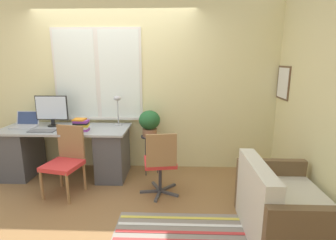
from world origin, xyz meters
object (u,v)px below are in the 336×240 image
Objects in this scene: desk_lamp at (118,103)px; plant_stand at (150,140)px; potted_plant at (150,122)px; desk_chair_wooden at (65,159)px; mouse at (61,130)px; laptop at (25,124)px; couch_loveseat at (283,211)px; book_stack at (81,125)px; monitor at (52,110)px; keyboard at (42,131)px; office_chair_swivel at (160,162)px.

plant_stand is at bearing -9.45° from desk_lamp.
potted_plant reaches higher than plant_stand.
mouse is at bearing 130.12° from desk_chair_wooden.
laptop is 0.89× the size of potted_plant.
mouse is at bearing 66.95° from couch_loveseat.
laptop is at bearing -177.40° from potted_plant.
couch_loveseat is (2.72, -1.16, -0.50)m from mouse.
couch_loveseat is at bearing -44.53° from plant_stand.
desk_chair_wooden is at bearing -104.29° from book_stack.
monitor reaches higher than couch_loveseat.
monitor is 0.79× the size of plant_stand.
potted_plant is at bearing 44.20° from desk_chair_wooden.
plant_stand is at bearing 12.53° from keyboard.
laptop is 2.20m from office_chair_swivel.
potted_plant reaches higher than keyboard.
desk_chair_wooden is at bearing -62.15° from mouse.
monitor is 0.95m from desk_chair_wooden.
desk_chair_wooden is (0.83, -0.57, -0.34)m from laptop.
keyboard is 1.55m from plant_stand.
mouse is 0.29m from book_stack.
couch_loveseat is at bearing -44.53° from potted_plant.
monitor is at bearing 87.69° from keyboard.
keyboard reaches higher than couch_loveseat.
laptop is 0.94m from book_stack.
book_stack reaches higher than keyboard.
monitor is 1.50m from potted_plant.
potted_plant reaches higher than book_stack.
potted_plant reaches higher than couch_loveseat.
mouse reaches higher than couch_loveseat.
office_chair_swivel reaches higher than plant_stand.
potted_plant is (1.05, 0.66, 0.36)m from desk_chair_wooden.
couch_loveseat is at bearing -26.00° from monitor.
keyboard is 0.42× the size of office_chair_swivel.
book_stack is at bearing 87.98° from desk_chair_wooden.
office_chair_swivel is at bearing -72.84° from potted_plant.
couch_loveseat is 2.16m from potted_plant.
desk_lamp is 1.17× the size of potted_plant.
plant_stand is (0.50, -0.08, -0.57)m from desk_lamp.
couch_loveseat is at bearing -5.38° from desk_chair_wooden.
office_chair_swivel is at bearing -47.02° from desk_lamp.
desk_lamp reaches higher than office_chair_swivel.
keyboard is 1.14m from desk_lamp.
book_stack is 0.20× the size of couch_loveseat.
book_stack is at bearing -27.92° from office_chair_swivel.
desk_lamp is 0.75× the size of plant_stand.
potted_plant is (0.00, 0.00, 0.29)m from plant_stand.
desk_chair_wooden is at bearing -55.89° from monitor.
couch_loveseat is (2.97, -1.45, -0.73)m from monitor.
laptop reaches higher than desk_chair_wooden.
office_chair_swivel is at bearing -72.84° from plant_stand.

